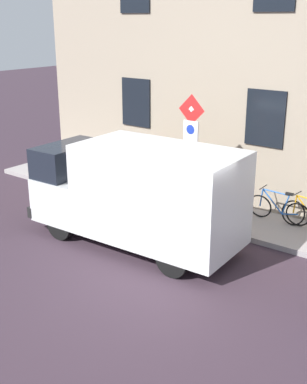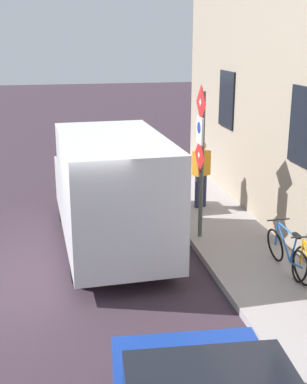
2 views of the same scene
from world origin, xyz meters
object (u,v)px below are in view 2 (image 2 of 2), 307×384
at_px(delivery_van, 109,186).
at_px(pedestrian, 201,172).
at_px(bicycle_blue, 288,254).
at_px(sign_post_stacked, 200,144).

relative_size(delivery_van, pedestrian, 3.14).
bearing_deg(delivery_van, bicycle_blue, -129.06).
distance_m(delivery_van, bicycle_blue, 3.88).
xyz_separation_m(sign_post_stacked, bicycle_blue, (1.13, -2.05, -1.70)).
distance_m(sign_post_stacked, pedestrian, 2.33).
bearing_deg(sign_post_stacked, pedestrian, 71.97).
bearing_deg(delivery_van, pedestrian, -58.10).
height_order(delivery_van, bicycle_blue, delivery_van).
relative_size(bicycle_blue, pedestrian, 1.00).
height_order(delivery_van, pedestrian, delivery_van).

